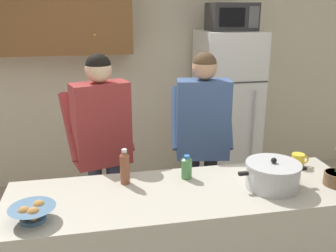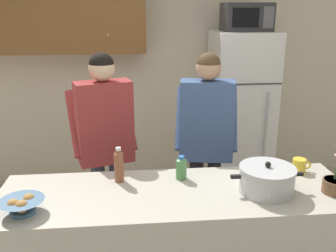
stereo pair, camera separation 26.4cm
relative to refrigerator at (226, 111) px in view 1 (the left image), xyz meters
The scene contains 11 objects.
back_wall_unit 1.36m from the refrigerator, 161.16° to the left, with size 6.00×0.48×2.60m.
refrigerator is the anchor object (origin of this frame).
microwave 1.02m from the refrigerator, 89.93° to the right, with size 0.48×0.37×0.28m.
person_near_pot 1.78m from the refrigerator, 142.73° to the right, with size 0.59×0.53×1.69m.
person_by_sink 1.24m from the refrigerator, 118.90° to the right, with size 0.56×0.49×1.68m.
cooking_pot 1.94m from the refrigerator, 101.27° to the right, with size 0.45×0.34×0.20m.
coffee_mug 1.64m from the refrigerator, 91.80° to the right, with size 0.13×0.09×0.10m.
bread_bowl 2.71m from the refrigerator, 131.66° to the right, with size 0.25×0.25×0.10m.
bottle_near_edge 1.89m from the refrigerator, 117.65° to the right, with size 0.07×0.07×0.16m.
bottle_mid_counter 2.11m from the refrigerator, 127.50° to the right, with size 0.06×0.06×0.23m.
potted_orchid 1.96m from the refrigerator, 89.00° to the right, with size 0.15×0.15×0.45m.
Camera 1 is at (-0.51, -2.04, 2.01)m, focal length 40.41 mm.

